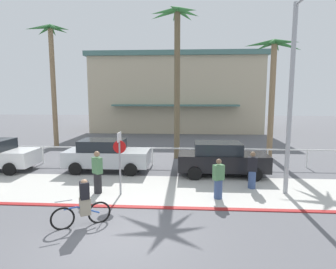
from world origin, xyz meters
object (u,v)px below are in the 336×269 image
palm_tree_3 (273,72)px  stop_sign_bike_lane (120,154)px  car_silver_1 (106,155)px  cyclist_blue_0 (83,204)px  pedestrian_2 (252,172)px  pedestrian_0 (97,174)px  pedestrian_1 (218,181)px  palm_tree_1 (52,59)px  car_black_2 (221,159)px  streetlight_curb (293,88)px  palm_tree_2 (177,50)px

palm_tree_3 → stop_sign_bike_lane: bearing=-136.5°
stop_sign_bike_lane → car_silver_1: (-1.58, 3.61, -0.81)m
cyclist_blue_0 → pedestrian_2: bearing=33.3°
pedestrian_0 → pedestrian_1: size_ratio=1.11×
palm_tree_3 → cyclist_blue_0: bearing=-129.3°
stop_sign_bike_lane → palm_tree_1: (-7.37, 10.13, 4.98)m
palm_tree_3 → car_silver_1: palm_tree_3 is taller
palm_tree_3 → car_black_2: size_ratio=1.70×
pedestrian_1 → palm_tree_3: bearing=62.2°
streetlight_curb → palm_tree_2: (-4.73, 6.67, 2.47)m
palm_tree_2 → car_silver_1: size_ratio=2.11×
pedestrian_0 → cyclist_blue_0: bearing=-80.9°
car_black_2 → pedestrian_2: size_ratio=2.70×
stop_sign_bike_lane → pedestrian_0: (-0.97, 0.10, -0.85)m
pedestrian_0 → palm_tree_2: bearing=66.8°
cyclist_blue_0 → pedestrian_1: 5.12m
car_silver_1 → streetlight_curb: bearing=-21.4°
palm_tree_2 → palm_tree_3: 6.20m
palm_tree_3 → pedestrian_0: bearing=-140.1°
palm_tree_1 → car_silver_1: size_ratio=2.08×
streetlight_curb → palm_tree_1: bearing=145.3°
streetlight_curb → pedestrian_2: (-1.24, 0.79, -3.53)m
car_silver_1 → palm_tree_1: bearing=131.6°
car_black_2 → pedestrian_0: pedestrian_0 is taller
palm_tree_1 → palm_tree_2: 9.88m
palm_tree_1 → cyclist_blue_0: 15.81m
streetlight_curb → pedestrian_0: streetlight_curb is taller
stop_sign_bike_lane → cyclist_blue_0: (-0.50, -2.80, -0.98)m
stop_sign_bike_lane → palm_tree_2: palm_tree_2 is taller
streetlight_curb → pedestrian_2: streetlight_curb is taller
stop_sign_bike_lane → streetlight_curb: (6.73, 0.35, 2.60)m
stop_sign_bike_lane → cyclist_blue_0: 3.01m
pedestrian_1 → stop_sign_bike_lane: bearing=177.1°
palm_tree_2 → pedestrian_1: palm_tree_2 is taller
streetlight_curb → cyclist_blue_0: (-7.23, -3.15, -3.58)m
palm_tree_3 → car_silver_1: size_ratio=1.70×
car_black_2 → cyclist_blue_0: car_black_2 is taller
palm_tree_1 → car_black_2: (11.78, -7.01, -5.79)m
car_black_2 → palm_tree_2: bearing=121.6°
pedestrian_0 → pedestrian_1: (4.87, -0.30, -0.09)m
palm_tree_3 → car_silver_1: bearing=-157.3°
car_black_2 → car_silver_1: bearing=175.3°
palm_tree_2 → pedestrian_2: (3.49, -5.88, -6.00)m
pedestrian_0 → pedestrian_1: pedestrian_0 is taller
palm_tree_2 → cyclist_blue_0: 11.81m
stop_sign_bike_lane → pedestrian_1: size_ratio=1.61×
stop_sign_bike_lane → pedestrian_0: stop_sign_bike_lane is taller
car_black_2 → palm_tree_3: bearing=51.2°
stop_sign_bike_lane → palm_tree_2: (2.00, 7.02, 5.07)m
cyclist_blue_0 → pedestrian_0: 2.94m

